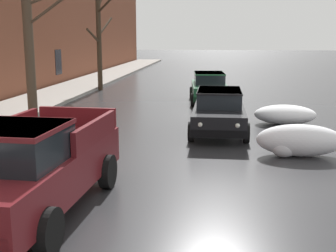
{
  "coord_description": "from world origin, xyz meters",
  "views": [
    {
      "loc": [
        2.2,
        1.85,
        3.2
      ],
      "look_at": [
        1.15,
        11.29,
        1.24
      ],
      "focal_mm": 47.41,
      "sensor_mm": 36.0,
      "label": 1
    }
  ],
  "objects_px": {
    "bare_tree_far_down_block": "(100,33)",
    "sedan_black_parked_kerbside_close": "(219,110)",
    "bare_tree_mid_block": "(29,15)",
    "sedan_green_parked_kerbside_mid": "(209,87)",
    "pickup_truck_maroon_approaching_near_lane": "(28,167)"
  },
  "relations": [
    {
      "from": "bare_tree_far_down_block",
      "to": "sedan_black_parked_kerbside_close",
      "type": "bearing_deg",
      "value": -57.94
    },
    {
      "from": "bare_tree_mid_block",
      "to": "sedan_green_parked_kerbside_mid",
      "type": "height_order",
      "value": "bare_tree_mid_block"
    },
    {
      "from": "bare_tree_mid_block",
      "to": "sedan_black_parked_kerbside_close",
      "type": "bearing_deg",
      "value": -9.47
    },
    {
      "from": "bare_tree_mid_block",
      "to": "sedan_black_parked_kerbside_close",
      "type": "height_order",
      "value": "bare_tree_mid_block"
    },
    {
      "from": "sedan_black_parked_kerbside_close",
      "to": "sedan_green_parked_kerbside_mid",
      "type": "distance_m",
      "value": 6.85
    },
    {
      "from": "pickup_truck_maroon_approaching_near_lane",
      "to": "sedan_black_parked_kerbside_close",
      "type": "xyz_separation_m",
      "value": [
        3.41,
        7.32,
        -0.13
      ]
    },
    {
      "from": "bare_tree_far_down_block",
      "to": "pickup_truck_maroon_approaching_near_lane",
      "type": "bearing_deg",
      "value": -79.18
    },
    {
      "from": "bare_tree_mid_block",
      "to": "sedan_green_parked_kerbside_mid",
      "type": "xyz_separation_m",
      "value": [
        6.42,
        5.69,
        -3.14
      ]
    },
    {
      "from": "bare_tree_mid_block",
      "to": "sedan_green_parked_kerbside_mid",
      "type": "distance_m",
      "value": 9.13
    },
    {
      "from": "bare_tree_mid_block",
      "to": "pickup_truck_maroon_approaching_near_lane",
      "type": "bearing_deg",
      "value": -67.73
    },
    {
      "from": "bare_tree_far_down_block",
      "to": "sedan_black_parked_kerbside_close",
      "type": "relative_size",
      "value": 1.47
    },
    {
      "from": "pickup_truck_maroon_approaching_near_lane",
      "to": "sedan_green_parked_kerbside_mid",
      "type": "distance_m",
      "value": 14.47
    },
    {
      "from": "bare_tree_mid_block",
      "to": "pickup_truck_maroon_approaching_near_lane",
      "type": "distance_m",
      "value": 9.64
    },
    {
      "from": "bare_tree_far_down_block",
      "to": "sedan_green_parked_kerbside_mid",
      "type": "distance_m",
      "value": 8.14
    },
    {
      "from": "bare_tree_mid_block",
      "to": "pickup_truck_maroon_approaching_near_lane",
      "type": "relative_size",
      "value": 1.51
    }
  ]
}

